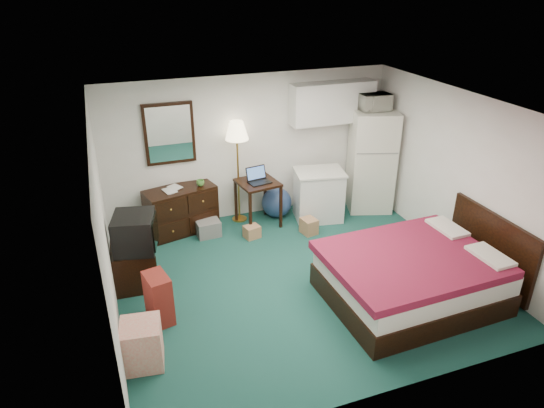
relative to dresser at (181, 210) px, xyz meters
name	(u,v)px	position (x,y,z in m)	size (l,w,h in m)	color
floor	(298,278)	(1.31, -1.98, -0.39)	(5.00, 4.50, 0.01)	#124743
ceiling	(303,107)	(1.31, -1.98, 2.11)	(5.00, 4.50, 0.01)	white
walls	(301,200)	(1.31, -1.98, 0.86)	(5.01, 4.51, 2.50)	white
mirror	(169,134)	(-0.04, 0.24, 1.26)	(0.80, 0.06, 1.00)	white
upper_cabinets	(332,103)	(2.76, 0.10, 1.56)	(1.50, 0.35, 0.70)	silver
headboard	(490,247)	(3.77, -2.93, 0.16)	(0.06, 1.56, 1.00)	black
dresser	(181,210)	(0.00, 0.00, 0.00)	(1.15, 0.52, 0.78)	black
floor_lamp	(238,173)	(1.02, 0.07, 0.51)	(0.39, 0.39, 1.79)	gold
desk	(258,203)	(1.28, -0.21, 0.01)	(0.64, 0.64, 0.80)	black
exercise_ball	(277,202)	(1.69, -0.03, -0.12)	(0.53, 0.53, 0.53)	navy
kitchen_counter	(319,196)	(2.36, -0.34, 0.04)	(0.79, 0.60, 0.87)	silver
fridge	(371,160)	(3.44, -0.23, 0.52)	(0.75, 0.75, 1.83)	silver
bed	(411,277)	(2.51, -2.93, -0.05)	(2.14, 1.67, 0.69)	maroon
tv_stand	(135,266)	(-0.90, -1.32, -0.10)	(0.58, 0.64, 0.58)	black
suitcase	(159,298)	(-0.69, -2.24, -0.06)	(0.25, 0.41, 0.66)	maroon
retail_box	(142,344)	(-0.97, -2.94, -0.12)	(0.43, 0.43, 0.54)	beige
file_bin	(208,228)	(0.37, -0.32, -0.26)	(0.38, 0.29, 0.27)	slate
cardboard_box_a	(252,232)	(1.04, -0.62, -0.29)	(0.25, 0.21, 0.21)	#A37552
cardboard_box_b	(309,226)	(1.98, -0.81, -0.26)	(0.22, 0.27, 0.27)	#A37552
laptop	(260,176)	(1.30, -0.27, 0.54)	(0.36, 0.29, 0.25)	black
crt_tv	(135,232)	(-0.84, -1.36, 0.44)	(0.54, 0.59, 0.50)	black
microwave	(375,100)	(3.41, -0.20, 1.62)	(0.52, 0.29, 0.35)	silver
book_a	(164,186)	(-0.25, -0.08, 0.52)	(0.18, 0.02, 0.25)	#A37552
book_b	(170,183)	(-0.13, 0.01, 0.50)	(0.17, 0.02, 0.23)	#A37552
mug	(200,182)	(0.35, 0.00, 0.46)	(0.13, 0.10, 0.13)	#4B8937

